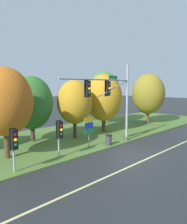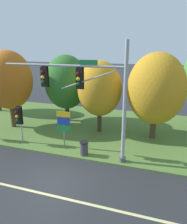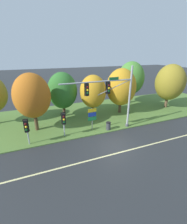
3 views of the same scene
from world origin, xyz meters
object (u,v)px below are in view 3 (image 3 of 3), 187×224
at_px(traffic_signal_mast, 113,93).
at_px(pedestrian_signal_further_along, 26,127).
at_px(tree_right_far, 131,78).
at_px(tree_furthest_back, 170,82).
at_px(route_sign_post, 92,116).
at_px(tree_left_of_mast, 32,96).
at_px(tree_behind_signpost, 63,91).
at_px(tree_tall_centre, 121,87).
at_px(pedestrian_signal_near_kerb, 64,120).
at_px(trash_bin, 108,126).
at_px(tree_mid_verge, 93,92).

distance_m(traffic_signal_mast, pedestrian_signal_further_along, 9.31).
relative_size(pedestrian_signal_further_along, tree_right_far, 0.38).
bearing_deg(tree_furthest_back, route_sign_post, -168.66).
bearing_deg(tree_left_of_mast, tree_behind_signpost, 38.79).
height_order(traffic_signal_mast, tree_furthest_back, traffic_signal_mast).
relative_size(traffic_signal_mast, route_sign_post, 3.04).
bearing_deg(tree_tall_centre, tree_furthest_back, -5.18).
distance_m(pedestrian_signal_near_kerb, tree_right_far, 15.34).
bearing_deg(trash_bin, tree_left_of_mast, 158.99).
distance_m(traffic_signal_mast, tree_mid_verge, 4.46).
bearing_deg(tree_right_far, route_sign_post, -144.01).
height_order(pedestrian_signal_further_along, tree_tall_centre, tree_tall_centre).
bearing_deg(route_sign_post, tree_tall_centre, 31.74).
relative_size(traffic_signal_mast, tree_furthest_back, 1.18).
bearing_deg(tree_right_far, pedestrian_signal_near_kerb, -150.13).
bearing_deg(tree_furthest_back, tree_tall_centre, 174.82).
bearing_deg(tree_furthest_back, tree_left_of_mast, -178.47).
bearing_deg(pedestrian_signal_further_along, tree_mid_verge, 27.27).
relative_size(tree_mid_verge, trash_bin, 6.24).
relative_size(tree_left_of_mast, trash_bin, 7.06).
relative_size(route_sign_post, tree_furthest_back, 0.39).
bearing_deg(tree_mid_verge, tree_right_far, 23.05).
height_order(pedestrian_signal_near_kerb, tree_furthest_back, tree_furthest_back).
xyz_separation_m(traffic_signal_mast, tree_left_of_mast, (-8.16, 3.05, -0.27)).
xyz_separation_m(tree_right_far, tree_furthest_back, (4.29, -4.31, -0.25)).
bearing_deg(tree_behind_signpost, tree_tall_centre, -12.38).
bearing_deg(tree_right_far, traffic_signal_mast, -134.36).
xyz_separation_m(pedestrian_signal_near_kerb, tree_right_far, (13.14, 7.55, 2.38)).
height_order(traffic_signal_mast, tree_mid_verge, traffic_signal_mast).
bearing_deg(trash_bin, route_sign_post, 158.08).
distance_m(tree_behind_signpost, tree_right_far, 12.22).
bearing_deg(tree_right_far, tree_furthest_back, -45.10).
bearing_deg(tree_furthest_back, trash_bin, -164.05).
distance_m(traffic_signal_mast, trash_bin, 3.91).
bearing_deg(tree_tall_centre, route_sign_post, -148.26).
relative_size(tree_left_of_mast, tree_tall_centre, 1.01).
relative_size(pedestrian_signal_further_along, route_sign_post, 1.03).
bearing_deg(pedestrian_signal_further_along, tree_right_far, 25.20).
relative_size(route_sign_post, trash_bin, 2.86).
distance_m(traffic_signal_mast, route_sign_post, 3.46).
distance_m(route_sign_post, tree_right_far, 12.42).
bearing_deg(tree_behind_signpost, tree_left_of_mast, -141.21).
bearing_deg(tree_left_of_mast, traffic_signal_mast, -20.53).
relative_size(pedestrian_signal_further_along, tree_behind_signpost, 0.45).
height_order(tree_left_of_mast, tree_behind_signpost, tree_left_of_mast).
height_order(pedestrian_signal_near_kerb, trash_bin, pedestrian_signal_near_kerb).
bearing_deg(tree_left_of_mast, pedestrian_signal_near_kerb, -44.59).
bearing_deg(pedestrian_signal_further_along, tree_behind_signpost, 52.64).
bearing_deg(pedestrian_signal_near_kerb, tree_furthest_back, 10.53).
bearing_deg(tree_furthest_back, tree_mid_verge, 176.55).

